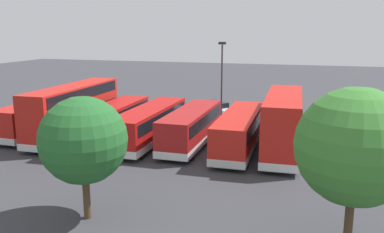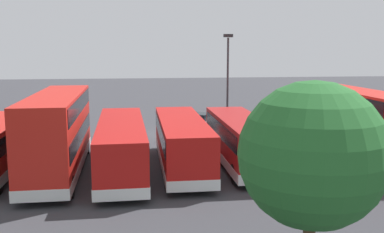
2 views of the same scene
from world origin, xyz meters
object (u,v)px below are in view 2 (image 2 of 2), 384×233
at_px(bus_single_deck_second, 304,138).
at_px(car_hatchback_silver, 197,121).
at_px(bus_double_decker_sixth, 58,131).
at_px(lamp_post_tall, 228,79).
at_px(bus_double_decker_near_end, 355,124).
at_px(waste_bin_yellow, 77,122).
at_px(bus_single_deck_fourth, 182,141).
at_px(bus_single_deck_fifth, 121,145).
at_px(bus_single_deck_third, 240,139).

distance_m(bus_single_deck_second, car_hatchback_silver, 13.62).
height_order(bus_single_deck_second, bus_double_decker_sixth, bus_double_decker_sixth).
bearing_deg(lamp_post_tall, bus_double_decker_near_end, 130.15).
distance_m(bus_double_decker_sixth, waste_bin_yellow, 15.10).
bearing_deg(bus_single_deck_fourth, lamp_post_tall, -119.70).
height_order(bus_single_deck_fifth, bus_double_decker_sixth, bus_double_decker_sixth).
relative_size(bus_single_deck_second, lamp_post_tall, 1.36).
relative_size(bus_single_deck_third, car_hatchback_silver, 2.21).
bearing_deg(bus_single_deck_second, bus_single_deck_third, -2.05).
relative_size(bus_single_deck_third, bus_single_deck_fifth, 0.85).
distance_m(bus_single_deck_second, bus_double_decker_sixth, 14.65).
relative_size(bus_single_deck_second, bus_single_deck_fourth, 0.98).
distance_m(bus_single_deck_third, waste_bin_yellow, 18.65).
distance_m(bus_single_deck_third, bus_double_decker_sixth, 10.68).
xyz_separation_m(bus_double_decker_near_end, bus_single_deck_second, (3.29, 0.10, -0.83)).
distance_m(bus_single_deck_third, bus_single_deck_fifth, 7.13).
relative_size(bus_single_deck_fifth, lamp_post_tall, 1.48).
xyz_separation_m(bus_single_deck_second, lamp_post_tall, (3.17, -7.77, 3.13)).
bearing_deg(bus_single_deck_third, car_hatchback_silver, -86.24).
bearing_deg(car_hatchback_silver, bus_double_decker_near_end, 122.71).
distance_m(bus_single_deck_fourth, lamp_post_tall, 9.39).
relative_size(bus_single_deck_second, car_hatchback_silver, 2.40).
relative_size(bus_double_decker_near_end, bus_double_decker_sixth, 0.91).
distance_m(bus_single_deck_second, bus_single_deck_third, 3.98).
distance_m(bus_single_deck_third, bus_single_deck_fourth, 3.58).
relative_size(bus_single_deck_third, bus_double_decker_sixth, 0.85).
xyz_separation_m(bus_single_deck_third, bus_single_deck_fourth, (3.58, 0.07, 0.00)).
bearing_deg(lamp_post_tall, bus_double_decker_sixth, 34.49).
bearing_deg(lamp_post_tall, bus_single_deck_fourth, 60.30).
relative_size(bus_double_decker_sixth, car_hatchback_silver, 2.60).
distance_m(bus_double_decker_near_end, car_hatchback_silver, 15.09).
bearing_deg(waste_bin_yellow, bus_single_deck_third, 127.83).
xyz_separation_m(lamp_post_tall, waste_bin_yellow, (12.22, -7.08, -4.28)).
xyz_separation_m(bus_double_decker_near_end, bus_single_deck_fifth, (14.38, 0.52, -0.82)).
bearing_deg(bus_single_deck_fifth, lamp_post_tall, -134.06).
height_order(bus_double_decker_near_end, bus_single_deck_fourth, bus_double_decker_near_end).
bearing_deg(car_hatchback_silver, bus_single_deck_fifth, 64.41).
relative_size(bus_single_deck_fourth, lamp_post_tall, 1.39).
bearing_deg(waste_bin_yellow, bus_double_decker_sixth, 92.96).
distance_m(bus_double_decker_near_end, lamp_post_tall, 10.29).
bearing_deg(bus_double_decker_near_end, lamp_post_tall, -49.85).
distance_m(car_hatchback_silver, lamp_post_tall, 6.60).
distance_m(bus_single_deck_fourth, bus_single_deck_fifth, 3.57).
relative_size(bus_single_deck_fifth, car_hatchback_silver, 2.60).
bearing_deg(bus_double_decker_sixth, bus_single_deck_second, -179.61).
xyz_separation_m(bus_single_deck_fifth, car_hatchback_silver, (-6.29, -13.13, -0.92)).
relative_size(bus_single_deck_fourth, car_hatchback_silver, 2.44).
height_order(bus_single_deck_second, waste_bin_yellow, bus_single_deck_second).
bearing_deg(bus_double_decker_near_end, bus_single_deck_third, -0.32).
xyz_separation_m(bus_single_deck_third, car_hatchback_silver, (0.83, -12.57, -0.92)).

